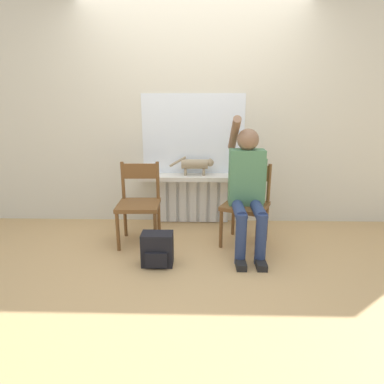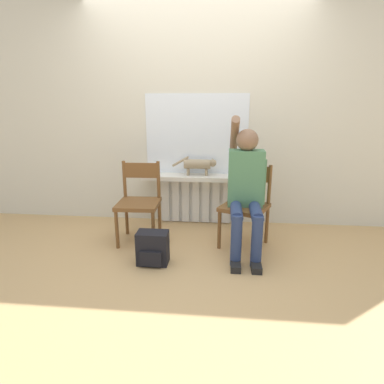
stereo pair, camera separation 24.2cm
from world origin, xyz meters
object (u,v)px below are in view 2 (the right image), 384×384
object	(u,v)px
chair_right	(246,204)
backpack	(153,248)
chair_left	(139,201)
person	(246,186)
cat	(199,164)

from	to	relation	value
chair_right	backpack	xyz separation A→B (m)	(-0.86, -0.51, -0.28)
chair_left	chair_right	world-z (taller)	same
chair_left	chair_right	bearing A→B (deg)	-1.95
chair_right	person	size ratio (longest dim) A/B	0.63
chair_left	chair_right	distance (m)	1.10
cat	backpack	world-z (taller)	cat
chair_right	cat	distance (m)	0.80
chair_left	backpack	xyz separation A→B (m)	(0.25, -0.51, -0.28)
backpack	cat	bearing A→B (deg)	71.92
chair_right	chair_left	bearing A→B (deg)	-155.37
cat	chair_left	bearing A→B (deg)	-138.18
chair_left	person	distance (m)	1.12
cat	backpack	xyz separation A→B (m)	(-0.34, -1.03, -0.59)
chair_right	cat	size ratio (longest dim) A/B	1.60
cat	chair_right	bearing A→B (deg)	-45.39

